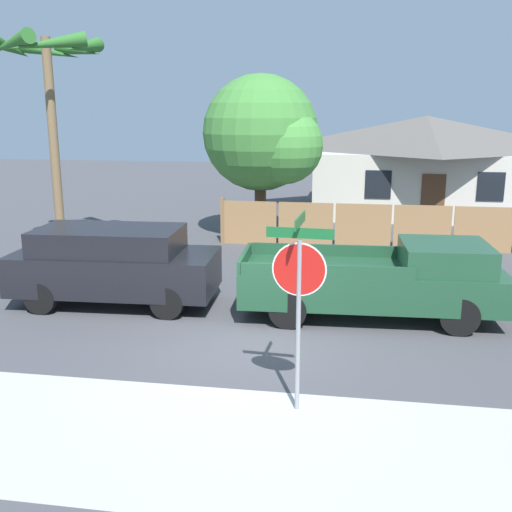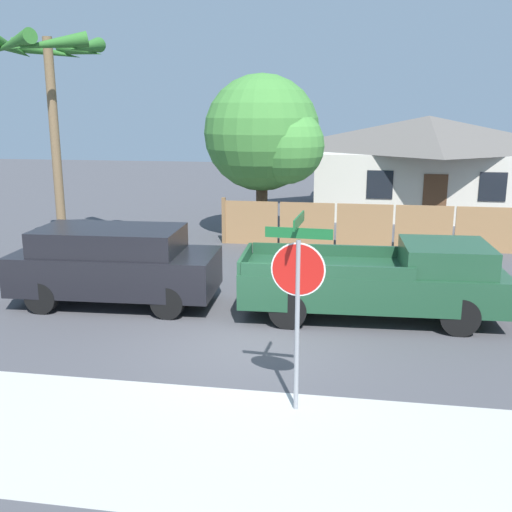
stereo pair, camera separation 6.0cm
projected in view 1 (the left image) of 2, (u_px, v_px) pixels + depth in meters
ground_plane at (249, 343)px, 11.62m from camera, size 80.00×80.00×0.00m
sidewalk_strip at (205, 441)px, 8.17m from camera, size 36.00×3.20×0.01m
wooden_fence at (422, 228)px, 19.09m from camera, size 13.16×0.12×1.55m
house at (424, 162)px, 26.33m from camera, size 10.07×7.80×4.15m
oak_tree at (266, 136)px, 20.11m from camera, size 4.10×3.91×5.59m
palm_tree at (48, 66)px, 17.46m from camera, size 3.18×3.40×6.53m
red_suv at (114, 263)px, 13.73m from camera, size 4.70×2.15×1.79m
orange_pickup at (382, 280)px, 12.83m from camera, size 5.62×2.21×1.69m
stop_sign at (299, 281)px, 8.58m from camera, size 0.96×0.87×2.97m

